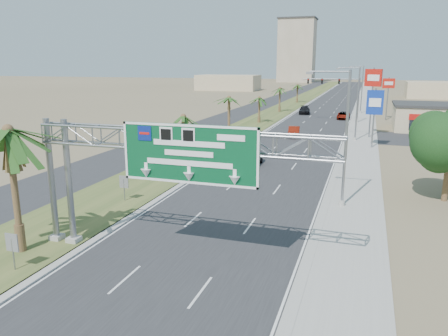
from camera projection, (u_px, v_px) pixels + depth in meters
road at (333, 104)px, 116.18m from camera, size 12.00×300.00×0.02m
sidewalk_right at (366, 104)px, 113.60m from camera, size 4.00×300.00×0.10m
median_grass at (295, 103)px, 119.19m from camera, size 7.00×300.00×0.12m
opposing_road at (270, 102)px, 121.31m from camera, size 8.00×300.00×0.02m
sign_gantry at (164, 150)px, 22.57m from camera, size 16.75×1.24×7.50m
palm_near at (8, 131)px, 23.04m from camera, size 5.70×5.70×8.35m
palm_row_b at (183, 117)px, 45.80m from camera, size 3.99×3.99×5.95m
palm_row_c at (229, 99)px, 60.41m from camera, size 3.99×3.99×6.75m
palm_row_d at (259, 98)px, 77.34m from camera, size 3.99×3.99×5.45m
palm_row_e at (280, 89)px, 94.75m from camera, size 3.99×3.99×6.15m
palm_row_f at (298, 85)px, 117.95m from camera, size 3.99×3.99×5.75m
streetlight_near at (343, 145)px, 31.53m from camera, size 3.27×0.44×10.00m
streetlight_mid at (356, 107)px, 59.26m from camera, size 3.27×0.44×10.00m
streetlight_far at (361, 91)px, 92.55m from camera, size 3.27×0.44×10.00m
signal_mast at (347, 95)px, 78.33m from camera, size 10.28×0.71×8.00m
median_signback_a at (12, 245)px, 22.05m from camera, size 0.75×0.08×2.08m
median_signback_b at (124, 184)px, 33.35m from camera, size 0.75×0.08×2.08m
tower_distant at (297, 51)px, 251.20m from camera, size 20.00×16.00×35.00m
building_distant_left at (228, 83)px, 175.29m from camera, size 24.00×14.00×6.00m
building_distant_right at (441, 90)px, 134.28m from camera, size 20.00×12.00×5.00m
car_left_lane at (252, 158)px, 45.70m from camera, size 1.95×4.57×1.54m
car_mid_lane at (294, 132)px, 63.37m from camera, size 2.17×4.73×1.50m
car_right_lane at (343, 116)px, 83.80m from camera, size 2.26×4.91×1.36m
car_far at (304, 110)px, 92.52m from camera, size 2.86×5.73×1.60m
pole_sign_red_near at (373, 82)px, 61.12m from camera, size 2.34×1.17×9.88m
pole_sign_blue at (375, 105)px, 53.88m from camera, size 2.01×0.43×7.44m
pole_sign_red_far at (388, 87)px, 81.33m from camera, size 2.21×0.78×7.95m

